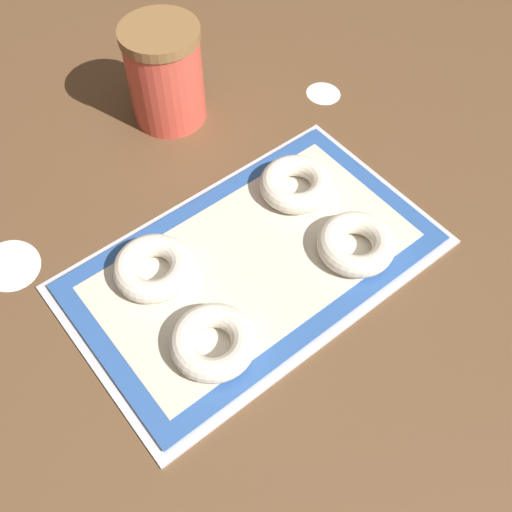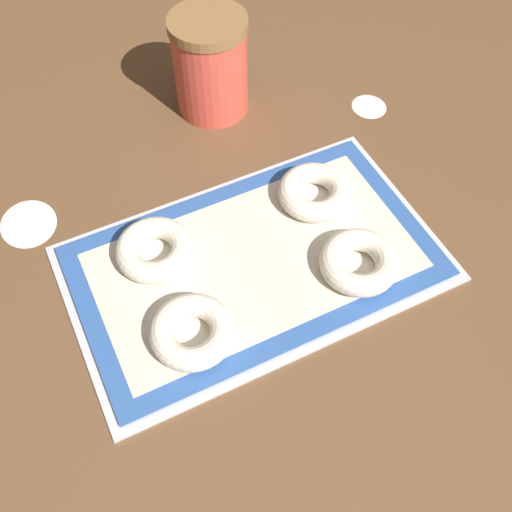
% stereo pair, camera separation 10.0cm
% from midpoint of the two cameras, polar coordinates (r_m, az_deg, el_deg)
% --- Properties ---
extents(ground_plane, '(2.80, 2.80, 0.00)m').
position_cam_midpoint_polar(ground_plane, '(0.83, 4.09, -0.80)').
color(ground_plane, brown).
extents(baking_tray, '(0.50, 0.30, 0.01)m').
position_cam_midpoint_polar(baking_tray, '(0.82, 3.48, -1.23)').
color(baking_tray, silver).
rests_on(baking_tray, ground_plane).
extents(baking_mat, '(0.48, 0.28, 0.00)m').
position_cam_midpoint_polar(baking_mat, '(0.81, 3.50, -1.02)').
color(baking_mat, '#2D569E').
rests_on(baking_mat, baking_tray).
extents(bagel_front_left, '(0.11, 0.11, 0.03)m').
position_cam_midpoint_polar(bagel_front_left, '(0.74, -2.27, -7.58)').
color(bagel_front_left, silver).
rests_on(bagel_front_left, baking_mat).
extents(bagel_front_right, '(0.11, 0.11, 0.03)m').
position_cam_midpoint_polar(bagel_front_right, '(0.81, 13.25, -0.89)').
color(bagel_front_right, silver).
rests_on(bagel_front_right, baking_mat).
extents(bagel_back_left, '(0.11, 0.11, 0.03)m').
position_cam_midpoint_polar(bagel_back_left, '(0.81, -6.19, 0.28)').
color(bagel_back_left, silver).
rests_on(bagel_back_left, baking_mat).
extents(bagel_back_right, '(0.11, 0.11, 0.03)m').
position_cam_midpoint_polar(bagel_back_right, '(0.88, 8.84, 5.75)').
color(bagel_back_right, silver).
rests_on(bagel_back_right, baking_mat).
extents(flour_canister, '(0.12, 0.12, 0.16)m').
position_cam_midpoint_polar(flour_canister, '(0.99, -1.36, 17.54)').
color(flour_canister, '#DB4C3D').
rests_on(flour_canister, ground_plane).
extents(flour_patch_near, '(0.06, 0.06, 0.00)m').
position_cam_midpoint_polar(flour_patch_near, '(1.07, 13.45, 13.54)').
color(flour_patch_near, white).
rests_on(flour_patch_near, ground_plane).
extents(flour_patch_far, '(0.08, 0.09, 0.00)m').
position_cam_midpoint_polar(flour_patch_far, '(0.91, -18.02, 2.74)').
color(flour_patch_far, white).
rests_on(flour_patch_far, ground_plane).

